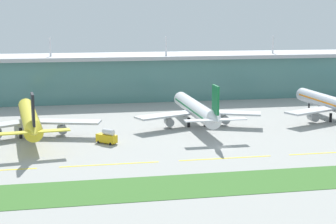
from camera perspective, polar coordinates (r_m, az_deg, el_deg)
ground_plane at (r=165.02m, az=6.14°, el=-3.95°), size 600.00×600.00×0.00m
terminal_building at (r=263.24m, az=-0.44°, el=4.07°), size 288.00×34.00×31.33m
airliner_near_middle at (r=183.56m, az=-15.10°, el=-0.71°), size 48.43×61.45×18.90m
airliner_center at (r=195.13m, az=3.13°, el=0.29°), size 48.80×59.87×18.90m
taxiway_stripe_mid_west at (r=146.81m, az=-6.47°, el=-5.79°), size 28.00×0.70×0.04m
taxiway_stripe_centre at (r=152.94m, az=6.38°, el=-5.12°), size 28.00×0.70×0.04m
taxiway_stripe_mid_east at (r=165.96m, az=17.71°, el=-4.31°), size 28.00×0.70×0.04m
grass_verge at (r=133.76m, az=10.45°, el=-7.53°), size 300.00×18.00×0.10m
fuel_truck at (r=169.90m, az=-6.77°, el=-2.76°), size 7.03×6.82×4.95m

